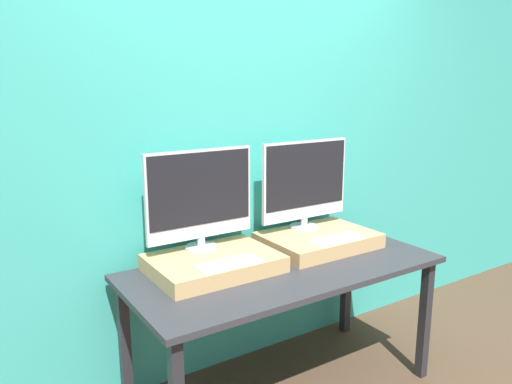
{
  "coord_description": "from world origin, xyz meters",
  "views": [
    {
      "loc": [
        -1.44,
        -1.56,
        1.65
      ],
      "look_at": [
        0.0,
        0.64,
        1.06
      ],
      "focal_mm": 35.0,
      "sensor_mm": 36.0,
      "label": 1
    }
  ],
  "objects_px": {
    "monitor_right": "(305,182)",
    "keyboard_right": "(337,239)",
    "monitor_left": "(200,197)",
    "keyboard_left": "(229,263)"
  },
  "relations": [
    {
      "from": "monitor_right",
      "to": "keyboard_right",
      "type": "bearing_deg",
      "value": -90.0
    },
    {
      "from": "monitor_left",
      "to": "keyboard_left",
      "type": "bearing_deg",
      "value": -90.0
    },
    {
      "from": "monitor_left",
      "to": "keyboard_left",
      "type": "distance_m",
      "value": 0.39
    },
    {
      "from": "keyboard_left",
      "to": "keyboard_right",
      "type": "bearing_deg",
      "value": 0.0
    },
    {
      "from": "keyboard_right",
      "to": "monitor_left",
      "type": "bearing_deg",
      "value": 157.36
    },
    {
      "from": "monitor_right",
      "to": "keyboard_right",
      "type": "xyz_separation_m",
      "value": [
        -0.0,
        -0.28,
        -0.26
      ]
    },
    {
      "from": "keyboard_left",
      "to": "keyboard_right",
      "type": "height_order",
      "value": "same"
    },
    {
      "from": "keyboard_left",
      "to": "keyboard_right",
      "type": "distance_m",
      "value": 0.67
    },
    {
      "from": "keyboard_right",
      "to": "monitor_right",
      "type": "bearing_deg",
      "value": 90.0
    },
    {
      "from": "monitor_left",
      "to": "monitor_right",
      "type": "bearing_deg",
      "value": 0.0
    }
  ]
}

